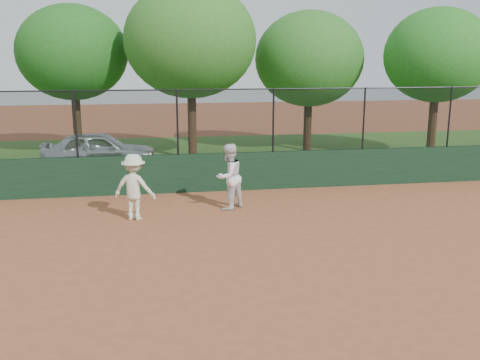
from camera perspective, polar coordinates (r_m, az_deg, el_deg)
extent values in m
plane|color=#9E5533|center=(11.22, -2.19, -8.63)|extent=(80.00, 80.00, 0.00)
cube|color=#18361F|center=(16.78, -4.85, 0.76)|extent=(26.00, 0.20, 1.20)
cube|color=#2D5A1C|center=(22.77, -6.09, 2.41)|extent=(36.00, 12.00, 0.01)
imported|color=silver|center=(20.82, -14.78, 3.07)|extent=(4.25, 1.78, 1.44)
imported|color=white|center=(14.76, -1.20, 0.37)|extent=(1.13, 1.10, 1.83)
imported|color=beige|center=(14.03, -11.21, -0.76)|extent=(1.27, 1.01, 1.73)
sphere|color=#CBE031|center=(13.54, -9.54, 2.75)|extent=(0.06, 0.06, 0.06)
cube|color=black|center=(16.52, -4.95, 6.19)|extent=(26.00, 0.02, 2.00)
cylinder|color=black|center=(16.44, -5.02, 9.58)|extent=(26.00, 0.04, 0.04)
cylinder|color=black|center=(16.62, -17.13, 5.71)|extent=(0.06, 0.06, 2.00)
cylinder|color=black|center=(16.49, -6.69, 6.14)|extent=(0.06, 0.06, 2.00)
cylinder|color=black|center=(16.91, 3.57, 6.36)|extent=(0.06, 0.06, 2.00)
cylinder|color=black|center=(17.82, 13.07, 6.39)|extent=(0.06, 0.06, 2.00)
cylinder|color=black|center=(19.17, 21.44, 6.27)|extent=(0.06, 0.06, 2.00)
cylinder|color=#432E17|center=(24.01, -16.96, 5.57)|extent=(0.36, 0.36, 2.57)
ellipsoid|color=#1F5719|center=(23.85, -17.45, 12.85)|extent=(4.56, 4.14, 3.94)
cylinder|color=#4D2F1B|center=(22.15, -5.12, 5.74)|extent=(0.36, 0.36, 2.75)
ellipsoid|color=#2F6620|center=(21.99, -5.30, 14.60)|extent=(5.27, 4.79, 4.55)
cylinder|color=#3C2614|center=(24.44, 7.21, 5.71)|extent=(0.36, 0.36, 2.21)
ellipsoid|color=#2B6420|center=(24.26, 7.41, 12.68)|extent=(4.82, 4.38, 4.16)
cylinder|color=#472F19|center=(24.16, 19.80, 5.32)|extent=(0.36, 0.36, 2.50)
ellipsoid|color=#23681D|center=(23.99, 20.35, 12.38)|extent=(4.47, 4.06, 3.86)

